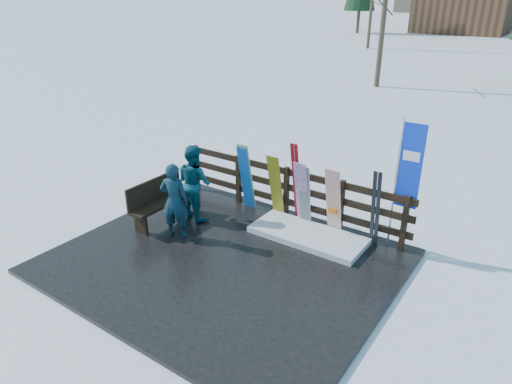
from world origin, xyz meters
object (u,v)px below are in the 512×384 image
Objects in this scene: rental_flag at (407,171)px; snowboard_1 at (247,177)px; bench at (159,200)px; snowboard_3 at (302,194)px; person_front at (175,201)px; snowboard_2 at (276,187)px; snowboard_4 at (305,197)px; person_back at (194,182)px; snowboard_5 at (333,202)px; snowboard_0 at (246,178)px.

snowboard_1 is at bearing -175.45° from rental_flag.
bench is 1.01× the size of snowboard_3.
bench is at bearing -43.20° from person_front.
snowboard_2 reaches higher than snowboard_4.
person_back is at bearing -156.38° from snowboard_4.
snowboard_3 is at bearing -180.00° from snowboard_5.
snowboard_0 is at bearing -126.77° from person_front.
snowboard_2 is 0.64m from snowboard_3.
person_front is at bearing -136.47° from snowboard_4.
snowboard_5 is 0.92× the size of person_back.
snowboard_4 is at bearing -160.27° from person_front.
snowboard_5 is (2.13, 0.00, -0.05)m from snowboard_1.
snowboard_1 is (1.20, 1.56, 0.28)m from bench.
rental_flag reaches higher than person_back.
snowboard_1 reaches higher than snowboard_3.
rental_flag is (1.91, 0.27, 0.91)m from snowboard_4.
snowboard_0 is (1.17, 1.56, 0.24)m from bench.
snowboard_5 is at bearing -149.13° from person_back.
snowboard_4 is at bearing 0.00° from snowboard_3.
snowboard_5 is at bearing 0.00° from snowboard_2.
rental_flag is at bearing 7.75° from snowboard_3.
snowboard_4 is 2.65m from person_front.
snowboard_1 is at bearing 180.00° from snowboard_4.
snowboard_5 is 3.16m from person_front.
rental_flag reaches higher than snowboard_2.
person_front is at bearing -135.43° from snowboard_3.
person_front is (-0.42, -1.83, 0.03)m from snowboard_0.
bench is 0.95× the size of person_front.
rental_flag is at bearing 5.88° from snowboard_2.
snowboard_1 is at bearing 0.00° from snowboard_0.
person_front is (-1.92, -1.83, 0.09)m from snowboard_4.
person_front reaches higher than snowboard_3.
snowboard_3 is (1.41, 0.00, -0.06)m from snowboard_1.
snowboard_4 is (1.50, 0.00, -0.06)m from snowboard_0.
person_back is at bearing 50.84° from bench.
snowboard_1 is 0.98× the size of person_back.
snowboard_0 is at bearing -113.13° from person_back.
snowboard_5 reaches higher than bench.
snowboard_1 reaches higher than person_front.
snowboard_3 is (0.64, 0.00, -0.01)m from snowboard_2.
rental_flag is at bearing 12.08° from snowboard_5.
snowboard_0 is 3.53m from rental_flag.
rental_flag is 4.45m from person_front.
snowboard_0 reaches higher than snowboard_2.
person_back reaches higher than person_front.
snowboard_0 reaches higher than snowboard_4.
rental_flag is at bearing -175.14° from person_front.
snowboard_3 is 2.18m from rental_flag.
snowboard_5 is at bearing 0.00° from snowboard_1.
rental_flag is at bearing 4.52° from snowboard_0.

